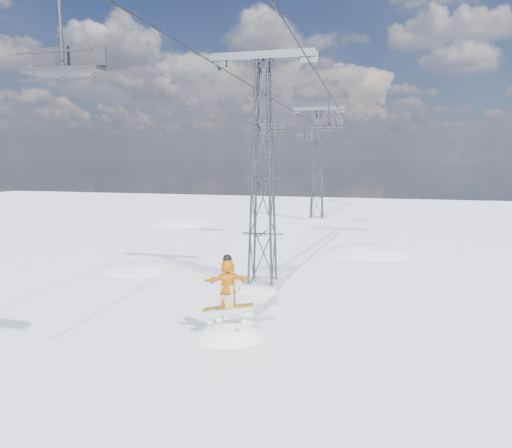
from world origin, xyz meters
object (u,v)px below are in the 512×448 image
object	(u,v)px
lift_tower_near	(263,179)
snowboarder_jump	(231,375)
lift_chair_near	(65,61)
lift_tower_far	(318,167)

from	to	relation	value
lift_tower_near	snowboarder_jump	xyz separation A→B (m)	(0.23, -6.30, -7.08)
lift_chair_near	lift_tower_near	bearing A→B (deg)	79.42
lift_chair_near	snowboarder_jump	bearing A→B (deg)	66.06
lift_tower_near	lift_chair_near	distance (m)	12.44
lift_tower_far	lift_chair_near	xyz separation A→B (m)	(-2.20, -36.77, 3.35)
lift_tower_near	lift_tower_far	xyz separation A→B (m)	(0.00, 25.00, 0.00)
lift_tower_far	snowboarder_jump	size ratio (longest dim) A/B	1.62
lift_tower_near	snowboarder_jump	world-z (taller)	lift_tower_near
lift_tower_far	lift_chair_near	distance (m)	36.99
lift_tower_far	lift_chair_near	bearing A→B (deg)	-93.42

